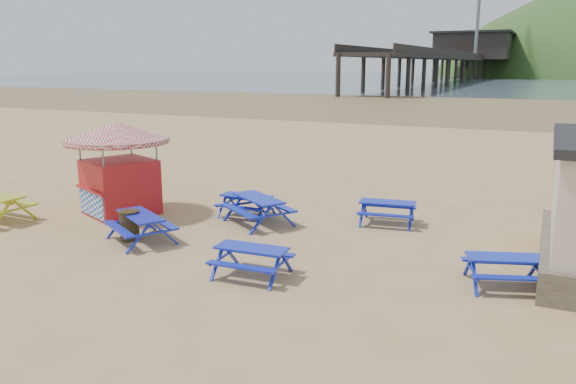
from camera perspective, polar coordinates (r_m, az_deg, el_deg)
The scene contains 12 objects.
ground at distance 15.56m, azimuth -1.89°, elevation -4.76°, with size 400.00×400.00×0.00m, color tan.
wet_sand at distance 68.71m, azimuth 19.51°, elevation 8.25°, with size 400.00×400.00×0.00m, color brown.
sea at distance 183.40m, azimuth 23.27°, elevation 10.42°, with size 400.00×400.00×0.00m, color #475865.
picnic_table_blue_a at distance 17.81m, azimuth -4.26°, elevation -1.37°, with size 1.63×1.32×0.67m.
picnic_table_blue_b at distance 16.89m, azimuth -3.01°, elevation -1.89°, with size 2.50×2.38×0.82m.
picnic_table_blue_c at distance 17.13m, azimuth 10.04°, elevation -2.08°, with size 1.83×1.56×0.69m.
picnic_table_blue_d at distance 15.73m, azimuth -14.71°, elevation -3.55°, with size 2.29×2.17×0.76m.
picnic_table_blue_e at distance 12.83m, azimuth -3.70°, elevation -7.06°, with size 1.70×1.40×0.69m.
picnic_table_blue_f at distance 13.09m, azimuth 21.17°, elevation -7.55°, with size 1.97×1.77×0.68m.
ice_cream_kiosk at distance 18.55m, azimuth -16.87°, elevation 3.50°, with size 4.36×4.36×2.97m.
litter_bin at distance 15.96m, azimuth -15.81°, elevation -3.25°, with size 0.56×0.56×0.82m.
pier at distance 193.04m, azimuth 18.06°, elevation 12.52°, with size 24.00×220.00×39.29m.
Camera 1 is at (6.72, -13.22, 4.72)m, focal length 35.00 mm.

